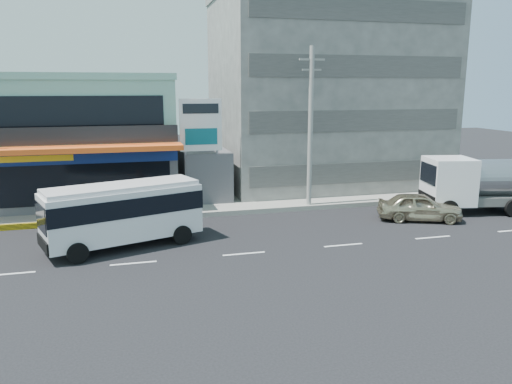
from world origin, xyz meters
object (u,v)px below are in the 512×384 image
at_px(billboard, 201,131).
at_px(utility_pole_near, 310,128).
at_px(concrete_building, 324,95).
at_px(minibus, 123,210).
at_px(motorcycle_rider, 146,221).
at_px(tanker_truck, 490,183).
at_px(shop_building, 80,141).
at_px(sedan, 420,207).
at_px(satellite_dish, 205,149).

xyz_separation_m(billboard, utility_pole_near, (6.50, -1.80, 0.22)).
height_order(concrete_building, minibus, concrete_building).
xyz_separation_m(concrete_building, motorcycle_rider, (-14.21, -10.65, -6.27)).
bearing_deg(tanker_truck, motorcycle_rider, 178.63).
bearing_deg(utility_pole_near, motorcycle_rider, -163.36).
bearing_deg(tanker_truck, concrete_building, 120.13).
relative_size(shop_building, billboard, 1.80).
bearing_deg(minibus, sedan, 2.33).
xyz_separation_m(billboard, minibus, (-4.84, -6.68, -3.09)).
relative_size(satellite_dish, minibus, 0.19).
bearing_deg(shop_building, minibus, -76.88).
bearing_deg(shop_building, utility_pole_near, -25.06).
xyz_separation_m(satellite_dish, minibus, (-5.34, -8.48, -1.74)).
bearing_deg(concrete_building, motorcycle_rider, -143.15).
height_order(satellite_dish, motorcycle_rider, satellite_dish).
distance_m(shop_building, minibus, 11.93).
height_order(shop_building, tanker_truck, shop_building).
bearing_deg(satellite_dish, billboard, -105.52).
bearing_deg(billboard, utility_pole_near, -15.48).
distance_m(minibus, sedan, 16.60).
relative_size(minibus, sedan, 1.64).
height_order(sedan, motorcycle_rider, motorcycle_rider).
height_order(satellite_dish, billboard, billboard).
xyz_separation_m(satellite_dish, sedan, (11.22, -7.81, -2.77)).
relative_size(concrete_building, billboard, 2.32).
distance_m(utility_pole_near, motorcycle_rider, 11.54).
bearing_deg(shop_building, tanker_truck, -22.41).
distance_m(concrete_building, satellite_dish, 11.30).
height_order(concrete_building, sedan, concrete_building).
xyz_separation_m(minibus, sedan, (16.56, 0.67, -1.03)).
distance_m(utility_pole_near, sedan, 7.99).
distance_m(shop_building, tanker_truck, 26.56).
bearing_deg(minibus, shop_building, 103.12).
relative_size(shop_building, motorcycle_rider, 5.62).
distance_m(billboard, motorcycle_rider, 7.41).
height_order(concrete_building, motorcycle_rider, concrete_building).
distance_m(satellite_dish, utility_pole_near, 7.17).
relative_size(utility_pole_near, minibus, 1.30).
bearing_deg(motorcycle_rider, tanker_truck, -1.37).
xyz_separation_m(minibus, motorcycle_rider, (1.12, 1.83, -1.11)).
bearing_deg(concrete_building, satellite_dish, -158.20).
xyz_separation_m(shop_building, satellite_dish, (8.00, -2.95, -0.42)).
distance_m(billboard, minibus, 8.81).
bearing_deg(shop_building, billboard, -32.32).
distance_m(shop_building, sedan, 22.25).
height_order(concrete_building, utility_pole_near, concrete_building).
distance_m(tanker_truck, motorcycle_rider, 20.72).
height_order(concrete_building, tanker_truck, concrete_building).
distance_m(shop_building, motorcycle_rider, 10.82).
xyz_separation_m(utility_pole_near, motorcycle_rider, (-10.21, -3.05, -4.42)).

